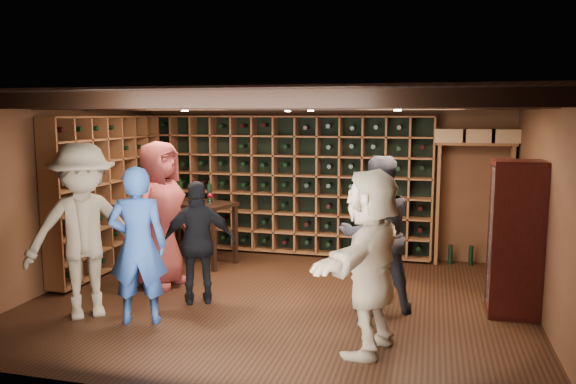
% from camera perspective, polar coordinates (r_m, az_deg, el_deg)
% --- Properties ---
extents(ground, '(6.00, 6.00, 0.00)m').
position_cam_1_polar(ground, '(7.07, -0.91, -10.96)').
color(ground, black).
rests_on(ground, ground).
extents(room_shell, '(6.00, 6.00, 6.00)m').
position_cam_1_polar(room_shell, '(6.74, -0.83, 9.04)').
color(room_shell, '#54311C').
rests_on(room_shell, ground).
extents(wine_rack_back, '(4.65, 0.30, 2.20)m').
position_cam_1_polar(wine_rack_back, '(9.15, -0.23, 0.77)').
color(wine_rack_back, brown).
rests_on(wine_rack_back, ground).
extents(wine_rack_left, '(0.30, 2.65, 2.20)m').
position_cam_1_polar(wine_rack_left, '(8.69, -17.72, 0.01)').
color(wine_rack_left, brown).
rests_on(wine_rack_left, ground).
extents(crate_shelf, '(1.20, 0.32, 2.07)m').
position_cam_1_polar(crate_shelf, '(8.82, 18.54, 2.83)').
color(crate_shelf, brown).
rests_on(crate_shelf, ground).
extents(display_cabinet, '(0.55, 0.50, 1.75)m').
position_cam_1_polar(display_cabinet, '(6.87, 22.04, -4.71)').
color(display_cabinet, black).
rests_on(display_cabinet, ground).
extents(man_blue_shirt, '(0.74, 0.60, 1.74)m').
position_cam_1_polar(man_blue_shirt, '(6.36, -15.02, -5.25)').
color(man_blue_shirt, navy).
rests_on(man_blue_shirt, ground).
extents(man_grey_suit, '(1.08, 0.98, 1.82)m').
position_cam_1_polar(man_grey_suit, '(6.57, 9.01, -4.29)').
color(man_grey_suit, black).
rests_on(man_grey_suit, ground).
extents(guest_red_floral, '(0.77, 1.04, 1.94)m').
position_cam_1_polar(guest_red_floral, '(7.65, -12.87, -2.21)').
color(guest_red_floral, maroon).
rests_on(guest_red_floral, ground).
extents(guest_woman_black, '(0.95, 0.71, 1.50)m').
position_cam_1_polar(guest_woman_black, '(6.88, -9.06, -5.11)').
color(guest_woman_black, black).
rests_on(guest_woman_black, ground).
extents(guest_khaki, '(1.45, 1.37, 1.98)m').
position_cam_1_polar(guest_khaki, '(6.71, -20.03, -3.75)').
color(guest_khaki, '#7B6D55').
rests_on(guest_khaki, ground).
extents(guest_beige, '(0.94, 1.74, 1.79)m').
position_cam_1_polar(guest_beige, '(5.46, 8.39, -6.97)').
color(guest_beige, '#C0AD8D').
rests_on(guest_beige, ground).
extents(tasting_table, '(1.40, 0.97, 1.24)m').
position_cam_1_polar(tasting_table, '(8.76, -9.53, -1.74)').
color(tasting_table, black).
rests_on(tasting_table, ground).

